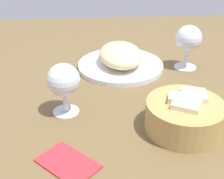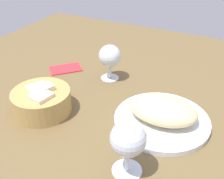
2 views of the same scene
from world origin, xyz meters
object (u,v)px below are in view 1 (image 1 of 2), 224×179
object	(u,v)px
bread_basket	(185,115)
folded_napkin	(68,163)
plate	(120,65)
wine_glass_far	(188,40)
wine_glass_near	(64,82)

from	to	relation	value
bread_basket	folded_napkin	size ratio (longest dim) A/B	1.48
plate	wine_glass_far	world-z (taller)	wine_glass_far
bread_basket	folded_napkin	distance (cm)	25.78
wine_glass_near	wine_glass_far	size ratio (longest dim) A/B	0.93
plate	wine_glass_near	size ratio (longest dim) A/B	2.09
bread_basket	folded_napkin	xyz separation A→B (cm)	(9.07, -23.94, -3.09)
bread_basket	wine_glass_near	bearing A→B (deg)	-108.32
wine_glass_far	plate	bearing A→B (deg)	-94.09
bread_basket	folded_napkin	world-z (taller)	bread_basket
bread_basket	wine_glass_far	xyz separation A→B (cm)	(-30.22, 9.23, 5.20)
plate	folded_napkin	world-z (taller)	plate
plate	bread_basket	bearing A→B (deg)	17.94
plate	wine_glass_near	xyz separation A→B (cm)	(23.27, -14.98, 7.27)
wine_glass_near	folded_napkin	size ratio (longest dim) A/B	1.10
plate	bread_basket	world-z (taller)	bread_basket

